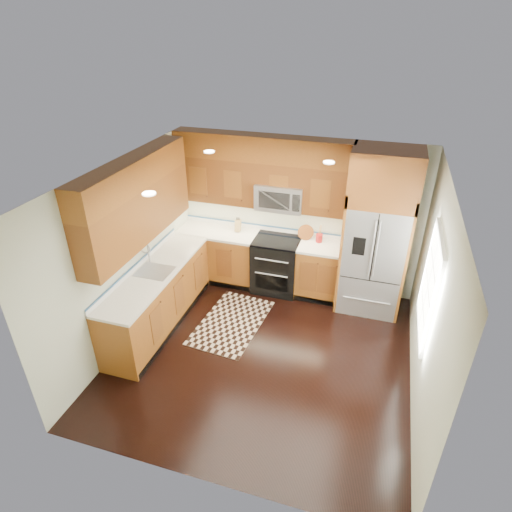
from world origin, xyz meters
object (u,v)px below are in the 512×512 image
(refrigerator, at_px, (376,234))
(rug, at_px, (232,322))
(range, at_px, (276,265))
(utensil_crock, at_px, (319,236))
(knife_block, at_px, (238,225))

(refrigerator, height_order, rug, refrigerator)
(range, relative_size, rug, 0.64)
(range, bearing_deg, rug, -109.64)
(utensil_crock, bearing_deg, knife_block, 180.00)
(utensil_crock, bearing_deg, refrigerator, -11.92)
(refrigerator, distance_m, utensil_crock, 0.94)
(rug, bearing_deg, utensil_crock, 55.14)
(range, xyz_separation_m, knife_block, (-0.73, 0.15, 0.57))
(range, relative_size, knife_block, 3.80)
(rug, height_order, knife_block, knife_block)
(rug, xyz_separation_m, knife_block, (-0.32, 1.29, 1.04))
(range, height_order, refrigerator, refrigerator)
(range, height_order, rug, range)
(rug, xyz_separation_m, utensil_crock, (1.08, 1.29, 1.04))
(range, relative_size, utensil_crock, 3.15)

